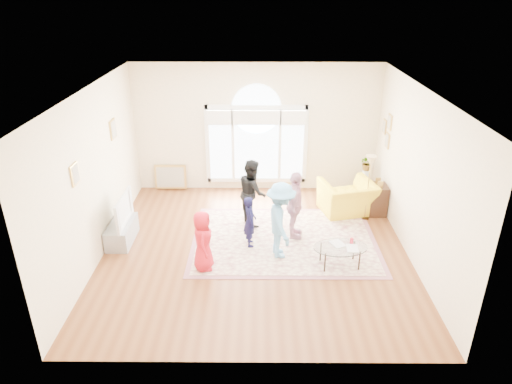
{
  "coord_description": "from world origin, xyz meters",
  "views": [
    {
      "loc": [
        0.07,
        -7.84,
        4.9
      ],
      "look_at": [
        0.01,
        0.3,
        1.13
      ],
      "focal_mm": 32.0,
      "sensor_mm": 36.0,
      "label": 1
    }
  ],
  "objects_px": {
    "television": "(119,210)",
    "area_rug": "(284,239)",
    "coffee_table": "(340,248)",
    "tv_console": "(122,232)",
    "armchair": "(347,198)"
  },
  "relations": [
    {
      "from": "area_rug",
      "to": "tv_console",
      "type": "bearing_deg",
      "value": -178.83
    },
    {
      "from": "tv_console",
      "to": "armchair",
      "type": "relative_size",
      "value": 0.86
    },
    {
      "from": "coffee_table",
      "to": "tv_console",
      "type": "bearing_deg",
      "value": 163.12
    },
    {
      "from": "area_rug",
      "to": "coffee_table",
      "type": "height_order",
      "value": "coffee_table"
    },
    {
      "from": "television",
      "to": "coffee_table",
      "type": "bearing_deg",
      "value": -11.49
    },
    {
      "from": "area_rug",
      "to": "television",
      "type": "relative_size",
      "value": 3.41
    },
    {
      "from": "television",
      "to": "armchair",
      "type": "bearing_deg",
      "value": 15.42
    },
    {
      "from": "area_rug",
      "to": "television",
      "type": "distance_m",
      "value": 3.41
    },
    {
      "from": "area_rug",
      "to": "television",
      "type": "xyz_separation_m",
      "value": [
        -3.34,
        -0.07,
        0.71
      ]
    },
    {
      "from": "coffee_table",
      "to": "armchair",
      "type": "relative_size",
      "value": 0.92
    },
    {
      "from": "armchair",
      "to": "area_rug",
      "type": "bearing_deg",
      "value": 25.91
    },
    {
      "from": "armchair",
      "to": "television",
      "type": "bearing_deg",
      "value": 1.19
    },
    {
      "from": "television",
      "to": "area_rug",
      "type": "bearing_deg",
      "value": 1.17
    },
    {
      "from": "area_rug",
      "to": "armchair",
      "type": "relative_size",
      "value": 3.1
    },
    {
      "from": "tv_console",
      "to": "television",
      "type": "height_order",
      "value": "television"
    }
  ]
}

